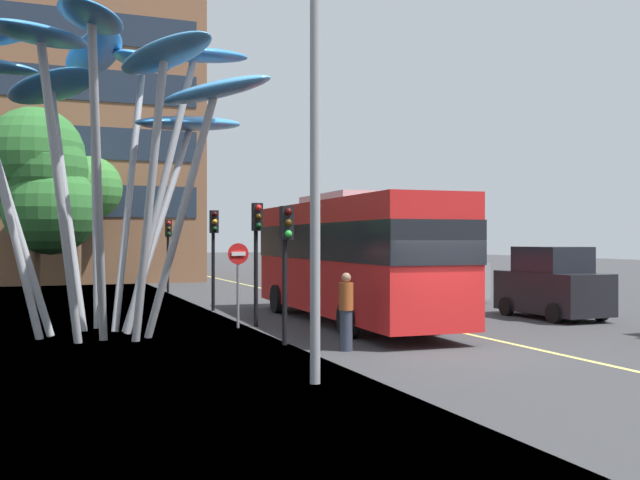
# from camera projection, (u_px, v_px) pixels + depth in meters

# --- Properties ---
(ground) EXTENTS (120.00, 240.00, 0.10)m
(ground) POSITION_uv_depth(u_px,v_px,m) (426.00, 357.00, 15.67)
(ground) COLOR #38383A
(red_bus) EXTENTS (2.99, 11.52, 3.87)m
(red_bus) POSITION_uv_depth(u_px,v_px,m) (348.00, 253.00, 21.62)
(red_bus) COLOR red
(red_bus) RESTS_ON ground
(leaf_sculpture) EXTENTS (10.20, 10.25, 8.48)m
(leaf_sculpture) POSITION_uv_depth(u_px,v_px,m) (104.00, 87.00, 19.16)
(leaf_sculpture) COLOR #9EA0A5
(leaf_sculpture) RESTS_ON ground
(traffic_light_kerb_near) EXTENTS (0.28, 0.42, 3.31)m
(traffic_light_kerb_near) POSITION_uv_depth(u_px,v_px,m) (286.00, 244.00, 16.95)
(traffic_light_kerb_near) COLOR black
(traffic_light_kerb_near) RESTS_ON ground
(traffic_light_kerb_far) EXTENTS (0.28, 0.42, 3.56)m
(traffic_light_kerb_far) POSITION_uv_depth(u_px,v_px,m) (257.00, 237.00, 20.57)
(traffic_light_kerb_far) COLOR black
(traffic_light_kerb_far) RESTS_ON ground
(traffic_light_island_mid) EXTENTS (0.28, 0.42, 3.54)m
(traffic_light_island_mid) POSITION_uv_depth(u_px,v_px,m) (214.00, 238.00, 25.19)
(traffic_light_island_mid) COLOR black
(traffic_light_island_mid) RESTS_ON ground
(traffic_light_opposite) EXTENTS (0.28, 0.42, 3.43)m
(traffic_light_opposite) POSITION_uv_depth(u_px,v_px,m) (168.00, 240.00, 33.65)
(traffic_light_opposite) COLOR black
(traffic_light_opposite) RESTS_ON ground
(car_parked_mid) EXTENTS (1.98, 3.80, 2.28)m
(car_parked_mid) POSITION_uv_depth(u_px,v_px,m) (552.00, 285.00, 22.86)
(car_parked_mid) COLOR black
(car_parked_mid) RESTS_ON ground
(car_parked_far) EXTENTS (1.94, 4.27, 2.27)m
(car_parked_far) POSITION_uv_depth(u_px,v_px,m) (442.00, 274.00, 29.55)
(car_parked_far) COLOR gray
(car_parked_far) RESTS_ON ground
(car_side_street) EXTENTS (2.05, 4.03, 2.05)m
(car_side_street) POSITION_uv_depth(u_px,v_px,m) (372.00, 270.00, 36.61)
(car_side_street) COLOR black
(car_side_street) RESTS_ON ground
(car_far_side) EXTENTS (2.01, 3.83, 2.03)m
(car_far_side) POSITION_uv_depth(u_px,v_px,m) (324.00, 266.00, 42.35)
(car_far_side) COLOR silver
(car_far_side) RESTS_ON ground
(street_lamp) EXTENTS (1.36, 0.44, 8.69)m
(street_lamp) POSITION_uv_depth(u_px,v_px,m) (329.00, 75.00, 12.58)
(street_lamp) COLOR gray
(street_lamp) RESTS_ON ground
(tree_pavement_near) EXTENTS (4.83, 4.82, 7.92)m
(tree_pavement_near) POSITION_uv_depth(u_px,v_px,m) (38.00, 176.00, 29.28)
(tree_pavement_near) COLOR brown
(tree_pavement_near) RESTS_ON ground
(tree_pavement_far) EXTENTS (5.54, 4.17, 7.08)m
(tree_pavement_far) POSITION_uv_depth(u_px,v_px,m) (68.00, 193.00, 37.47)
(tree_pavement_far) COLOR brown
(tree_pavement_far) RESTS_ON ground
(pedestrian) EXTENTS (0.34, 0.34, 1.77)m
(pedestrian) POSITION_uv_depth(u_px,v_px,m) (346.00, 311.00, 16.16)
(pedestrian) COLOR #2D3342
(pedestrian) RESTS_ON ground
(no_entry_sign) EXTENTS (0.60, 0.12, 2.41)m
(no_entry_sign) POSITION_uv_depth(u_px,v_px,m) (238.00, 271.00, 20.33)
(no_entry_sign) COLOR gray
(no_entry_sign) RESTS_ON ground
(backdrop_building) EXTENTS (20.96, 15.90, 22.53)m
(backdrop_building) POSITION_uv_depth(u_px,v_px,m) (18.00, 102.00, 45.58)
(backdrop_building) COLOR brown
(backdrop_building) RESTS_ON ground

